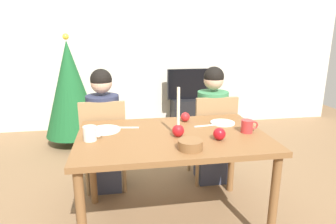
# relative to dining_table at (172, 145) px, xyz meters

# --- Properties ---
(ground_plane) EXTENTS (7.68, 7.68, 0.00)m
(ground_plane) POSITION_rel_dining_table_xyz_m (0.00, 0.00, -0.67)
(ground_plane) COLOR brown
(back_wall) EXTENTS (6.40, 0.10, 2.60)m
(back_wall) POSITION_rel_dining_table_xyz_m (0.00, 2.60, 0.63)
(back_wall) COLOR beige
(back_wall) RESTS_ON ground
(dining_table) EXTENTS (1.40, 0.90, 0.75)m
(dining_table) POSITION_rel_dining_table_xyz_m (0.00, 0.00, 0.00)
(dining_table) COLOR brown
(dining_table) RESTS_ON ground
(chair_left) EXTENTS (0.40, 0.40, 0.90)m
(chair_left) POSITION_rel_dining_table_xyz_m (-0.54, 0.61, -0.15)
(chair_left) COLOR #99754C
(chair_left) RESTS_ON ground
(chair_right) EXTENTS (0.40, 0.40, 0.90)m
(chair_right) POSITION_rel_dining_table_xyz_m (0.51, 0.61, -0.15)
(chair_right) COLOR #99754C
(chair_right) RESTS_ON ground
(person_left_child) EXTENTS (0.30, 0.30, 1.17)m
(person_left_child) POSITION_rel_dining_table_xyz_m (-0.54, 0.64, -0.10)
(person_left_child) COLOR #33384C
(person_left_child) RESTS_ON ground
(person_right_child) EXTENTS (0.30, 0.30, 1.17)m
(person_right_child) POSITION_rel_dining_table_xyz_m (0.51, 0.64, -0.10)
(person_right_child) COLOR #33384C
(person_right_child) RESTS_ON ground
(tv_stand) EXTENTS (0.64, 0.40, 0.48)m
(tv_stand) POSITION_rel_dining_table_xyz_m (0.73, 2.30, -0.43)
(tv_stand) COLOR black
(tv_stand) RESTS_ON ground
(tv) EXTENTS (0.79, 0.05, 0.46)m
(tv) POSITION_rel_dining_table_xyz_m (0.73, 2.30, 0.04)
(tv) COLOR black
(tv) RESTS_ON tv_stand
(christmas_tree) EXTENTS (0.72, 0.72, 1.47)m
(christmas_tree) POSITION_rel_dining_table_xyz_m (-1.02, 1.91, 0.10)
(christmas_tree) COLOR brown
(christmas_tree) RESTS_ON ground
(candle_centerpiece) EXTENTS (0.09, 0.09, 0.36)m
(candle_centerpiece) POSITION_rel_dining_table_xyz_m (0.03, -0.05, 0.16)
(candle_centerpiece) COLOR red
(candle_centerpiece) RESTS_ON dining_table
(plate_left) EXTENTS (0.24, 0.24, 0.01)m
(plate_left) POSITION_rel_dining_table_xyz_m (-0.50, 0.17, 0.09)
(plate_left) COLOR silver
(plate_left) RESTS_ON dining_table
(plate_right) EXTENTS (0.20, 0.20, 0.01)m
(plate_right) POSITION_rel_dining_table_xyz_m (0.46, 0.20, 0.09)
(plate_right) COLOR white
(plate_right) RESTS_ON dining_table
(mug_left) EXTENTS (0.14, 0.09, 0.10)m
(mug_left) POSITION_rel_dining_table_xyz_m (-0.59, -0.02, 0.14)
(mug_left) COLOR silver
(mug_left) RESTS_ON dining_table
(mug_right) EXTENTS (0.13, 0.09, 0.10)m
(mug_right) POSITION_rel_dining_table_xyz_m (0.57, -0.04, 0.13)
(mug_right) COLOR #B72D2D
(mug_right) RESTS_ON dining_table
(fork_left) EXTENTS (0.18, 0.04, 0.01)m
(fork_left) POSITION_rel_dining_table_xyz_m (-0.32, 0.21, 0.09)
(fork_left) COLOR silver
(fork_left) RESTS_ON dining_table
(fork_right) EXTENTS (0.18, 0.03, 0.01)m
(fork_right) POSITION_rel_dining_table_xyz_m (0.29, 0.15, 0.09)
(fork_right) COLOR silver
(fork_right) RESTS_ON dining_table
(bowl_walnuts) EXTENTS (0.16, 0.16, 0.06)m
(bowl_walnuts) POSITION_rel_dining_table_xyz_m (0.06, -0.30, 0.11)
(bowl_walnuts) COLOR brown
(bowl_walnuts) RESTS_ON dining_table
(apple_near_candle) EXTENTS (0.08, 0.08, 0.08)m
(apple_near_candle) POSITION_rel_dining_table_xyz_m (0.17, 0.31, 0.12)
(apple_near_candle) COLOR red
(apple_near_candle) RESTS_ON dining_table
(apple_by_left_plate) EXTENTS (0.09, 0.09, 0.09)m
(apple_by_left_plate) POSITION_rel_dining_table_xyz_m (0.31, -0.16, 0.13)
(apple_by_left_plate) COLOR red
(apple_by_left_plate) RESTS_ON dining_table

